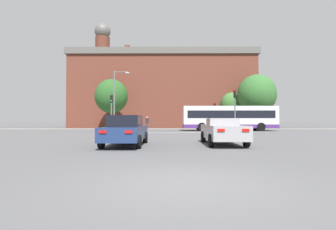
# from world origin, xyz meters

# --- Properties ---
(ground_plane) EXTENTS (400.00, 400.00, 0.00)m
(ground_plane) POSITION_xyz_m (0.00, 0.00, 0.00)
(ground_plane) COLOR #545456
(stop_line_strip) EXTENTS (9.90, 0.30, 0.01)m
(stop_line_strip) POSITION_xyz_m (0.00, 21.68, 0.00)
(stop_line_strip) COLOR silver
(stop_line_strip) RESTS_ON ground_plane
(far_pavement) EXTENTS (71.00, 2.50, 0.01)m
(far_pavement) POSITION_xyz_m (0.00, 33.52, 0.01)
(far_pavement) COLOR gray
(far_pavement) RESTS_ON ground_plane
(brick_civic_building) EXTENTS (32.23, 15.42, 19.99)m
(brick_civic_building) POSITION_xyz_m (-1.68, 44.81, 6.79)
(brick_civic_building) COLOR brown
(brick_civic_building) RESTS_ON ground_plane
(car_saloon_left) EXTENTS (1.95, 4.81, 1.54)m
(car_saloon_left) POSITION_xyz_m (-2.57, 7.94, 0.78)
(car_saloon_left) COLOR navy
(car_saloon_left) RESTS_ON ground_plane
(car_roadster_right) EXTENTS (1.91, 4.76, 1.39)m
(car_roadster_right) POSITION_xyz_m (2.50, 8.62, 0.72)
(car_roadster_right) COLOR #9E9EA3
(car_roadster_right) RESTS_ON ground_plane
(bus_crossing_lead) EXTENTS (11.28, 2.73, 2.99)m
(bus_crossing_lead) POSITION_xyz_m (6.96, 26.79, 1.60)
(bus_crossing_lead) COLOR silver
(bus_crossing_lead) RESTS_ON ground_plane
(traffic_light_near_left) EXTENTS (0.26, 0.31, 4.02)m
(traffic_light_near_left) POSITION_xyz_m (-6.57, 22.52, 2.71)
(traffic_light_near_left) COLOR slate
(traffic_light_near_left) RESTS_ON ground_plane
(traffic_light_near_right) EXTENTS (0.26, 0.31, 4.45)m
(traffic_light_near_right) POSITION_xyz_m (6.47, 21.82, 2.97)
(traffic_light_near_right) COLOR slate
(traffic_light_near_right) RESTS_ON ground_plane
(traffic_light_far_right) EXTENTS (0.26, 0.31, 3.81)m
(traffic_light_far_right) POSITION_xyz_m (6.21, 32.56, 2.58)
(traffic_light_far_right) COLOR slate
(traffic_light_far_right) RESTS_ON ground_plane
(street_lamp_junction) EXTENTS (1.82, 0.36, 6.98)m
(street_lamp_junction) POSITION_xyz_m (-6.39, 24.51, 4.25)
(street_lamp_junction) COLOR slate
(street_lamp_junction) RESTS_ON ground_plane
(pedestrian_waiting) EXTENTS (0.44, 0.30, 1.59)m
(pedestrian_waiting) POSITION_xyz_m (10.49, 33.00, 0.92)
(pedestrian_waiting) COLOR #333851
(pedestrian_waiting) RESTS_ON ground_plane
(pedestrian_walking_east) EXTENTS (0.44, 0.31, 1.81)m
(pedestrian_walking_east) POSITION_xyz_m (-3.63, 32.87, 1.07)
(pedestrian_walking_east) COLOR #333851
(pedestrian_walking_east) RESTS_ON ground_plane
(pedestrian_walking_west) EXTENTS (0.44, 0.43, 1.70)m
(pedestrian_walking_west) POSITION_xyz_m (3.98, 33.38, 1.00)
(pedestrian_walking_west) COLOR black
(pedestrian_walking_west) RESTS_ON ground_plane
(tree_by_building) EXTENTS (3.71, 3.71, 5.78)m
(tree_by_building) POSITION_xyz_m (9.71, 36.69, 3.82)
(tree_by_building) COLOR #4C3823
(tree_by_building) RESTS_ON ground_plane
(tree_kerbside) EXTENTS (5.70, 5.70, 8.17)m
(tree_kerbside) POSITION_xyz_m (12.77, 33.95, 5.17)
(tree_kerbside) COLOR #4C3823
(tree_kerbside) RESTS_ON ground_plane
(tree_distant) EXTENTS (4.82, 4.82, 7.36)m
(tree_distant) POSITION_xyz_m (-8.96, 33.15, 4.82)
(tree_distant) COLOR #4C3823
(tree_distant) RESTS_ON ground_plane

